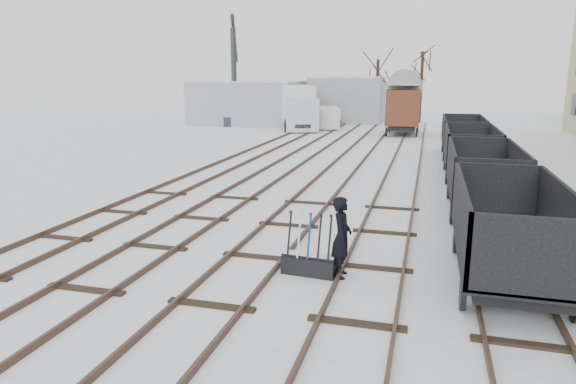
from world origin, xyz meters
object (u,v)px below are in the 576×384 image
(worker, at_px, (342,237))
(freight_wagon_a, at_px, (508,245))
(panel_van, at_px, (328,117))
(crane, at_px, (235,97))
(ground_frame, at_px, (309,263))
(box_van_wagon, at_px, (404,105))
(lorry, at_px, (297,107))

(worker, height_order, freight_wagon_a, freight_wagon_a)
(panel_van, bearing_deg, crane, 164.60)
(ground_frame, xyz_separation_m, crane, (-14.97, 34.03, 2.33))
(ground_frame, distance_m, freight_wagon_a, 4.56)
(box_van_wagon, bearing_deg, crane, 167.65)
(ground_frame, relative_size, panel_van, 0.33)
(freight_wagon_a, relative_size, box_van_wagon, 1.08)
(lorry, bearing_deg, freight_wagon_a, -88.35)
(worker, bearing_deg, lorry, 11.42)
(panel_van, height_order, crane, crane)
(worker, bearing_deg, ground_frame, 92.86)
(crane, bearing_deg, panel_van, -18.02)
(ground_frame, distance_m, box_van_wagon, 30.82)
(box_van_wagon, bearing_deg, ground_frame, -91.30)
(freight_wagon_a, relative_size, lorry, 0.65)
(lorry, bearing_deg, panel_van, 3.09)
(worker, xyz_separation_m, crane, (-15.72, 33.93, 1.65))
(ground_frame, distance_m, crane, 37.25)
(worker, xyz_separation_m, box_van_wagon, (-0.25, 30.65, 1.34))
(freight_wagon_a, xyz_separation_m, lorry, (-13.21, 32.12, 1.06))
(ground_frame, height_order, box_van_wagon, box_van_wagon)
(freight_wagon_a, height_order, crane, crane)
(lorry, bearing_deg, box_van_wagon, -33.89)
(worker, relative_size, lorry, 0.22)
(freight_wagon_a, xyz_separation_m, panel_van, (-10.68, 33.24, 0.09))
(panel_van, bearing_deg, lorry, -171.61)
(ground_frame, xyz_separation_m, freight_wagon_a, (4.45, 0.80, 0.59))
(ground_frame, bearing_deg, panel_van, 105.83)
(worker, bearing_deg, panel_van, 6.88)
(box_van_wagon, bearing_deg, lorry, 166.46)
(panel_van, relative_size, crane, 0.46)
(freight_wagon_a, distance_m, box_van_wagon, 30.24)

